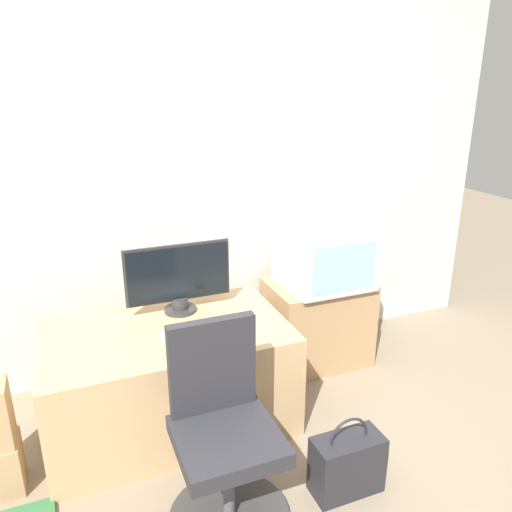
# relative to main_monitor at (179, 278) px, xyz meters

# --- Properties ---
(ground_plane) EXTENTS (12.00, 12.00, 0.00)m
(ground_plane) POSITION_rel_main_monitor_xyz_m (0.17, -0.88, -0.77)
(ground_plane) COLOR #7F705B
(wall_back) EXTENTS (4.40, 0.05, 2.60)m
(wall_back) POSITION_rel_main_monitor_xyz_m (0.17, 0.44, 0.53)
(wall_back) COLOR beige
(wall_back) RESTS_ON ground_plane
(desk) EXTENTS (1.26, 0.76, 0.57)m
(desk) POSITION_rel_main_monitor_xyz_m (-0.13, -0.19, -0.49)
(desk) COLOR tan
(desk) RESTS_ON ground_plane
(side_stand) EXTENTS (0.64, 0.46, 0.56)m
(side_stand) POSITION_rel_main_monitor_xyz_m (0.93, 0.09, -0.49)
(side_stand) COLOR #A37F56
(side_stand) RESTS_ON ground_plane
(main_monitor) EXTENTS (0.58, 0.18, 0.39)m
(main_monitor) POSITION_rel_main_monitor_xyz_m (0.00, 0.00, 0.00)
(main_monitor) COLOR #2D2D2D
(main_monitor) RESTS_ON desk
(keyboard) EXTENTS (0.29, 0.12, 0.01)m
(keyboard) POSITION_rel_main_monitor_xyz_m (-0.02, -0.29, -0.19)
(keyboard) COLOR white
(keyboard) RESTS_ON desk
(mouse) EXTENTS (0.06, 0.03, 0.03)m
(mouse) POSITION_rel_main_monitor_xyz_m (0.19, -0.31, -0.19)
(mouse) COLOR #4C4C51
(mouse) RESTS_ON desk
(crt_tv) EXTENTS (0.52, 0.48, 0.37)m
(crt_tv) POSITION_rel_main_monitor_xyz_m (0.96, 0.07, -0.02)
(crt_tv) COLOR #B7B7BC
(crt_tv) RESTS_ON side_stand
(office_chair) EXTENTS (0.52, 0.52, 0.88)m
(office_chair) POSITION_rel_main_monitor_xyz_m (-0.05, -0.89, -0.40)
(office_chair) COLOR #333333
(office_chair) RESTS_ON ground_plane
(handbag) EXTENTS (0.32, 0.16, 0.39)m
(handbag) POSITION_rel_main_monitor_xyz_m (0.51, -0.98, -0.62)
(handbag) COLOR #232328
(handbag) RESTS_ON ground_plane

